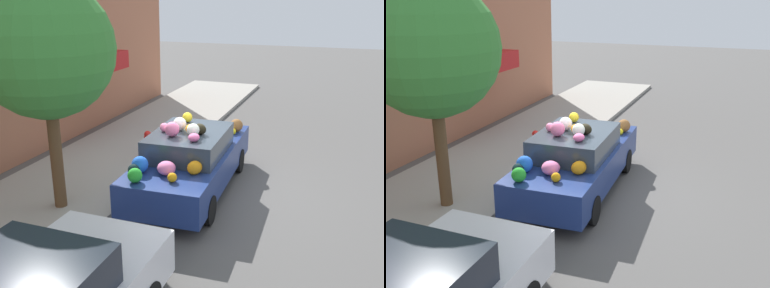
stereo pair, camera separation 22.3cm
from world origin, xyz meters
The scene contains 6 objects.
ground_plane centered at (0.00, 0.00, 0.00)m, with size 60.00×60.00×0.00m, color #565451.
sidewalk_curb centered at (0.00, 2.70, 0.06)m, with size 24.00×3.20×0.12m.
building_facade centered at (0.15, 4.92, 2.57)m, with size 18.00×1.20×5.19m.
street_tree centered at (-1.87, 2.22, 3.22)m, with size 2.55×2.55×4.39m.
fire_hydrant centered at (1.34, 1.80, 0.47)m, with size 0.20×0.20×0.70m.
art_car centered at (-0.06, 0.09, 0.75)m, with size 4.56×1.87×1.72m.
Camera 2 is at (-8.59, -3.27, 4.19)m, focal length 42.00 mm.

